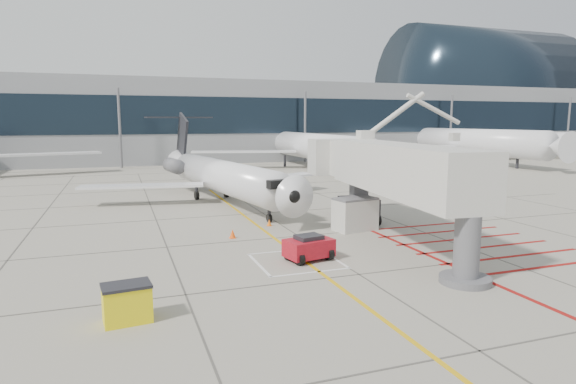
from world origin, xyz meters
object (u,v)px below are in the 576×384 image
object	(u,v)px
regional_jet	(232,160)
pushback_tug	(309,247)
jet_bridge	(400,179)
spill_bin	(127,303)

from	to	relation	value
regional_jet	pushback_tug	bearing A→B (deg)	-98.00
jet_bridge	spill_bin	size ratio (longest dim) A/B	11.93
regional_jet	jet_bridge	world-z (taller)	regional_jet
jet_bridge	spill_bin	bearing A→B (deg)	-152.03
spill_bin	regional_jet	bearing A→B (deg)	61.47
regional_jet	spill_bin	size ratio (longest dim) A/B	18.29
pushback_tug	spill_bin	world-z (taller)	spill_bin
regional_jet	jet_bridge	bearing A→B (deg)	-77.19
jet_bridge	pushback_tug	size ratio (longest dim) A/B	8.13
jet_bridge	pushback_tug	world-z (taller)	jet_bridge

